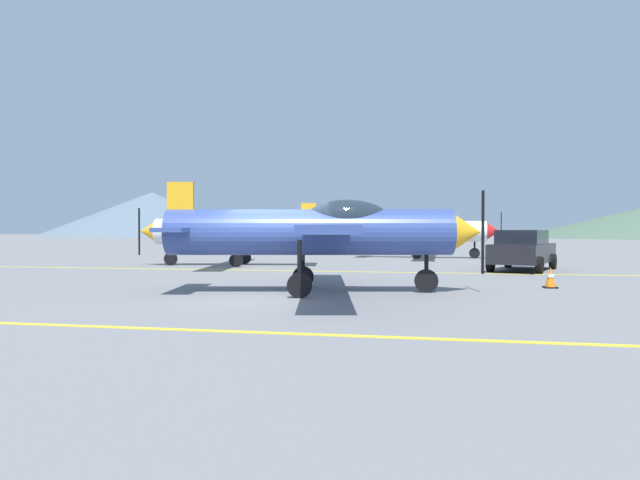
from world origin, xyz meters
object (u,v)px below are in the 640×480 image
Objects in this scene: airplane_near at (322,230)px; airplane_mid at (229,230)px; traffic_cone_front at (550,278)px; car_sedan at (523,249)px; airplane_far at (427,230)px.

airplane_mid is at bearing 121.86° from airplane_near.
airplane_near is at bearing -159.19° from traffic_cone_front.
airplane_near is 2.04× the size of car_sedan.
airplane_near is 6.59m from traffic_cone_front.
car_sedan is (6.42, 9.25, -0.76)m from airplane_near.
car_sedan is at bearing -3.56° from airplane_mid.
airplane_mid reaches higher than traffic_cone_front.
airplane_near is at bearing -98.01° from airplane_far.
airplane_mid is at bearing 176.44° from car_sedan.
airplane_mid is 2.04× the size of car_sedan.
airplane_mid is at bearing -135.25° from airplane_far.
airplane_near is 19.03m from airplane_far.
car_sedan is at bearing 55.24° from airplane_near.
airplane_mid is (-6.24, 10.04, 0.00)m from airplane_near.
airplane_far is 16.08× the size of traffic_cone_front.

